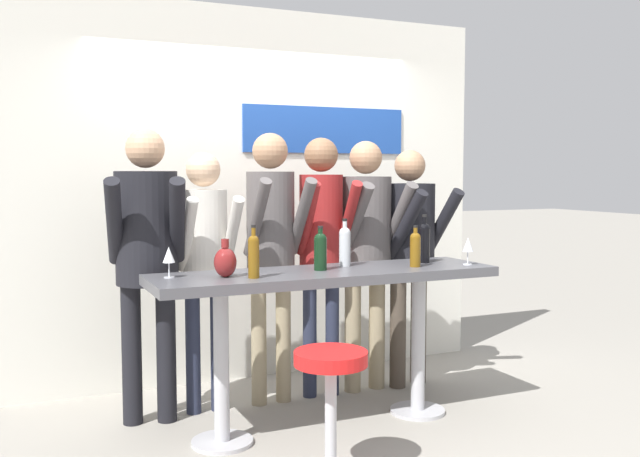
{
  "coord_description": "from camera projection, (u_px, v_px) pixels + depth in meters",
  "views": [
    {
      "loc": [
        -1.8,
        -3.92,
        1.58
      ],
      "look_at": [
        0.0,
        0.09,
        1.23
      ],
      "focal_mm": 40.0,
      "sensor_mm": 36.0,
      "label": 1
    }
  ],
  "objects": [
    {
      "name": "person_left",
      "position": [
        205.0,
        250.0,
        4.62
      ],
      "size": [
        0.37,
        0.5,
        1.71
      ],
      "rotation": [
        0.0,
        0.0,
        -0.02
      ],
      "color": "#23283D",
      "rests_on": "ground_plane"
    },
    {
      "name": "decorative_vase",
      "position": [
        225.0,
        262.0,
        4.06
      ],
      "size": [
        0.13,
        0.13,
        0.22
      ],
      "color": "maroon",
      "rests_on": "tasting_table"
    },
    {
      "name": "ground_plane",
      "position": [
        326.0,
        427.0,
        4.42
      ],
      "size": [
        40.0,
        40.0,
        0.0
      ],
      "primitive_type": "plane",
      "color": "gray"
    },
    {
      "name": "tasting_table",
      "position": [
        326.0,
        297.0,
        4.36
      ],
      "size": [
        2.14,
        0.59,
        0.98
      ],
      "color": "#4C4C51",
      "rests_on": "ground_plane"
    },
    {
      "name": "wine_glass_1",
      "position": [
        468.0,
        246.0,
        4.59
      ],
      "size": [
        0.07,
        0.07,
        0.18
      ],
      "color": "silver",
      "rests_on": "tasting_table"
    },
    {
      "name": "wine_bottle_1",
      "position": [
        320.0,
        249.0,
        4.34
      ],
      "size": [
        0.08,
        0.08,
        0.27
      ],
      "color": "black",
      "rests_on": "tasting_table"
    },
    {
      "name": "person_center",
      "position": [
        322.0,
        233.0,
        4.95
      ],
      "size": [
        0.4,
        0.55,
        1.82
      ],
      "rotation": [
        0.0,
        0.0,
        -0.12
      ],
      "color": "#23283D",
      "rests_on": "ground_plane"
    },
    {
      "name": "bar_stool",
      "position": [
        331.0,
        396.0,
        3.59
      ],
      "size": [
        0.39,
        0.39,
        0.68
      ],
      "color": "#B2B2B7",
      "rests_on": "ground_plane"
    },
    {
      "name": "person_right",
      "position": [
        410.0,
        241.0,
        5.22
      ],
      "size": [
        0.51,
        0.61,
        1.74
      ],
      "rotation": [
        0.0,
        0.0,
        0.19
      ],
      "color": "#473D33",
      "rests_on": "ground_plane"
    },
    {
      "name": "wine_bottle_3",
      "position": [
        415.0,
        248.0,
        4.5
      ],
      "size": [
        0.07,
        0.07,
        0.26
      ],
      "color": "brown",
      "rests_on": "tasting_table"
    },
    {
      "name": "person_center_left",
      "position": [
        271.0,
        234.0,
        4.79
      ],
      "size": [
        0.39,
        0.54,
        1.84
      ],
      "rotation": [
        0.0,
        0.0,
        0.0
      ],
      "color": "gray",
      "rests_on": "ground_plane"
    },
    {
      "name": "person_far_left",
      "position": [
        147.0,
        242.0,
        4.41
      ],
      "size": [
        0.53,
        0.64,
        1.85
      ],
      "rotation": [
        0.0,
        0.0,
        -0.2
      ],
      "color": "black",
      "rests_on": "ground_plane"
    },
    {
      "name": "wine_glass_0",
      "position": [
        169.0,
        256.0,
        4.03
      ],
      "size": [
        0.07,
        0.07,
        0.18
      ],
      "color": "silver",
      "rests_on": "tasting_table"
    },
    {
      "name": "wine_bottle_4",
      "position": [
        254.0,
        254.0,
        4.02
      ],
      "size": [
        0.06,
        0.06,
        0.3
      ],
      "color": "brown",
      "rests_on": "tasting_table"
    },
    {
      "name": "back_wall",
      "position": [
        257.0,
        194.0,
        5.47
      ],
      "size": [
        3.74,
        0.12,
        2.81
      ],
      "color": "silver",
      "rests_on": "ground_plane"
    },
    {
      "name": "person_center_right",
      "position": [
        366.0,
        237.0,
        5.1
      ],
      "size": [
        0.46,
        0.57,
        1.8
      ],
      "rotation": [
        0.0,
        0.0,
        0.05
      ],
      "color": "gray",
      "rests_on": "ground_plane"
    },
    {
      "name": "wine_bottle_2",
      "position": [
        424.0,
        241.0,
        4.7
      ],
      "size": [
        0.07,
        0.07,
        0.32
      ],
      "color": "black",
      "rests_on": "tasting_table"
    },
    {
      "name": "wine_bottle_0",
      "position": [
        345.0,
        244.0,
        4.53
      ],
      "size": [
        0.07,
        0.07,
        0.3
      ],
      "color": "#B7BCC1",
      "rests_on": "tasting_table"
    }
  ]
}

